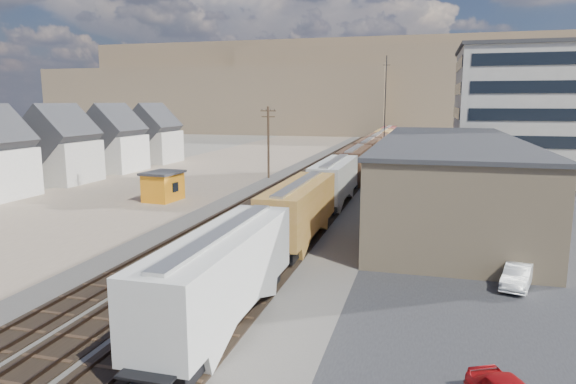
% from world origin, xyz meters
% --- Properties ---
extents(ground, '(300.00, 300.00, 0.00)m').
position_xyz_m(ground, '(0.00, 0.00, 0.00)').
color(ground, '#6B6356').
rests_on(ground, ground).
extents(ballast_bed, '(18.00, 200.00, 0.06)m').
position_xyz_m(ballast_bed, '(0.00, 50.00, 0.03)').
color(ballast_bed, '#4C4742').
rests_on(ballast_bed, ground).
extents(dirt_yard, '(24.00, 180.00, 0.03)m').
position_xyz_m(dirt_yard, '(-20.00, 40.00, 0.01)').
color(dirt_yard, '#846F5B').
rests_on(dirt_yard, ground).
extents(asphalt_lot, '(26.00, 120.00, 0.04)m').
position_xyz_m(asphalt_lot, '(22.00, 35.00, 0.02)').
color(asphalt_lot, '#232326').
rests_on(asphalt_lot, ground).
extents(rail_tracks, '(11.40, 200.00, 0.24)m').
position_xyz_m(rail_tracks, '(-0.55, 50.00, 0.11)').
color(rail_tracks, black).
rests_on(rail_tracks, ground).
extents(freight_train, '(3.00, 119.74, 4.46)m').
position_xyz_m(freight_train, '(3.80, 48.19, 2.79)').
color(freight_train, black).
rests_on(freight_train, ground).
extents(warehouse, '(12.40, 40.40, 7.25)m').
position_xyz_m(warehouse, '(14.98, 25.00, 3.65)').
color(warehouse, tan).
rests_on(warehouse, ground).
extents(office_tower, '(22.60, 18.60, 18.45)m').
position_xyz_m(office_tower, '(27.95, 54.95, 9.26)').
color(office_tower, '#9E998E').
rests_on(office_tower, ground).
extents(utility_pole_north, '(2.20, 0.32, 10.00)m').
position_xyz_m(utility_pole_north, '(-8.50, 42.00, 5.30)').
color(utility_pole_north, '#382619').
rests_on(utility_pole_north, ground).
extents(radio_mast, '(1.20, 0.16, 18.00)m').
position_xyz_m(radio_mast, '(6.00, 60.00, 9.12)').
color(radio_mast, black).
rests_on(radio_mast, ground).
extents(townhouse_row, '(8.15, 68.16, 10.47)m').
position_xyz_m(townhouse_row, '(-34.00, 25.00, 4.34)').
color(townhouse_row, '#B7B2A8').
rests_on(townhouse_row, ground).
extents(hills_north, '(265.00, 80.00, 32.00)m').
position_xyz_m(hills_north, '(0.17, 167.92, 14.10)').
color(hills_north, brown).
rests_on(hills_north, ground).
extents(maintenance_shed, '(3.75, 4.66, 3.22)m').
position_xyz_m(maintenance_shed, '(-14.56, 22.95, 1.65)').
color(maintenance_shed, orange).
rests_on(maintenance_shed, ground).
extents(parked_car_white, '(2.48, 4.25, 1.32)m').
position_xyz_m(parked_car_white, '(18.27, 4.45, 0.66)').
color(parked_car_white, silver).
rests_on(parked_car_white, ground).
extents(parked_car_blue, '(5.30, 5.48, 1.45)m').
position_xyz_m(parked_car_blue, '(23.83, 56.16, 0.73)').
color(parked_car_blue, navy).
rests_on(parked_car_blue, ground).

